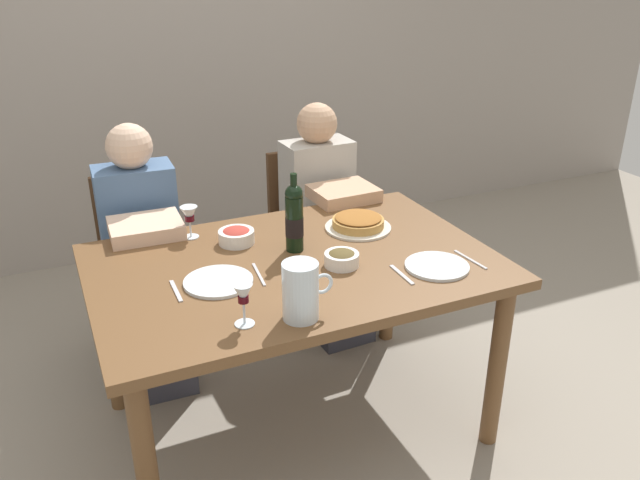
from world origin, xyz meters
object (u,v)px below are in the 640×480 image
dinner_plate_left_setting (437,266)px  water_pitcher (301,294)px  wine_bottle (294,218)px  olive_bowl (342,258)px  diner_left (145,250)px  baked_tart (358,223)px  dinner_plate_right_setting (218,282)px  wine_glass_right_diner (243,296)px  chair_left (140,254)px  wine_glass_left_diner (189,216)px  salad_bowl (236,235)px  chair_right (307,222)px  dining_table (295,283)px  diner_right (327,216)px

dinner_plate_left_setting → water_pitcher: bearing=-168.5°
wine_bottle → olive_bowl: 0.25m
olive_bowl → diner_left: diner_left is taller
baked_tart → dinner_plate_left_setting: bearing=-77.6°
wine_bottle → dinner_plate_right_setting: 0.40m
water_pitcher → dinner_plate_left_setting: 0.61m
wine_glass_right_diner → chair_left: wine_glass_right_diner is taller
chair_left → wine_glass_left_diner: bearing=108.5°
olive_bowl → baked_tart: bearing=52.7°
salad_bowl → wine_glass_left_diner: 0.21m
olive_bowl → chair_left: bearing=121.0°
wine_bottle → baked_tart: size_ratio=1.12×
baked_tart → dinner_plate_right_setting: baked_tart is taller
wine_bottle → chair_right: 1.00m
chair_left → chair_right: bearing=-175.5°
salad_bowl → baked_tart: bearing=-7.8°
salad_bowl → diner_left: (-0.31, 0.40, -0.18)m
dinner_plate_left_setting → wine_glass_left_diner: bearing=139.7°
salad_bowl → olive_bowl: bearing=-50.3°
olive_bowl → diner_left: bearing=128.7°
diner_left → wine_bottle: bearing=134.0°
baked_tart → wine_glass_right_diner: bearing=-141.9°
dining_table → water_pitcher: (-0.13, -0.39, 0.18)m
salad_bowl → wine_glass_left_diner: size_ratio=1.07×
salad_bowl → dining_table: bearing=-59.3°
chair_left → diner_right: diner_right is taller
baked_tart → wine_glass_right_diner: 0.86m
wine_bottle → water_pitcher: size_ratio=1.63×
olive_bowl → diner_right: 0.86m
olive_bowl → dinner_plate_left_setting: (0.31, -0.16, -0.02)m
salad_bowl → chair_left: chair_left is taller
water_pitcher → baked_tart: (0.50, 0.56, -0.06)m
chair_left → dining_table: bearing=119.0°
dinner_plate_left_setting → diner_left: 1.30m
dinner_plate_right_setting → diner_right: (0.76, 0.73, -0.15)m
baked_tart → salad_bowl: 0.51m
dinner_plate_left_setting → chair_left: chair_left is taller
chair_right → wine_glass_left_diner: bearing=33.5°
wine_bottle → diner_right: bearing=54.9°
chair_left → chair_right: (0.89, 0.04, 0.00)m
wine_bottle → olive_bowl: wine_bottle is taller
olive_bowl → wine_glass_right_diner: bearing=-151.8°
baked_tart → chair_left: 1.11m
chair_left → diner_left: diner_left is taller
dining_table → wine_bottle: wine_bottle is taller
dinner_plate_left_setting → olive_bowl: bearing=153.0°
wine_bottle → dinner_plate_left_setting: (0.42, -0.36, -0.13)m
wine_glass_right_diner → dinner_plate_left_setting: wine_glass_right_diner is taller
salad_bowl → dinner_plate_left_setting: size_ratio=0.60×
wine_bottle → dinner_plate_right_setting: size_ratio=1.28×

